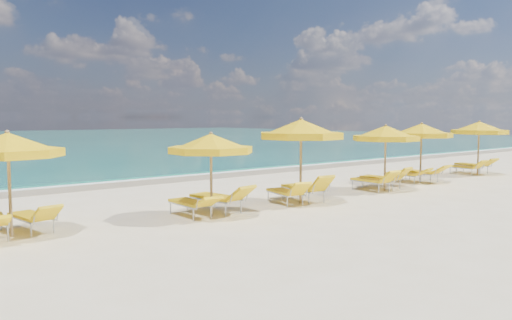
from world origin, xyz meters
TOP-DOWN VIEW (x-y plane):
  - ground_plane at (0.00, 0.00)m, footprint 120.00×120.00m
  - wet_sand_band at (0.00, 7.40)m, footprint 120.00×2.60m
  - foam_line at (0.00, 8.20)m, footprint 120.00×1.20m
  - whitecap_far at (8.00, 24.00)m, footprint 18.00×0.30m
  - umbrella_1 at (-7.84, 0.36)m, footprint 2.87×2.87m
  - umbrella_2 at (-3.20, -0.60)m, footprint 2.92×2.92m
  - umbrella_3 at (0.10, -0.54)m, footprint 3.21×3.21m
  - umbrella_4 at (4.30, -0.52)m, footprint 3.01×3.01m
  - umbrella_5 at (7.18, -0.11)m, footprint 2.67×2.67m
  - umbrella_6 at (11.69, -0.16)m, footprint 3.26×3.26m
  - lounger_1_right at (-7.34, 0.62)m, footprint 0.83×1.78m
  - lounger_2_left at (-3.57, -0.18)m, footprint 0.61×1.84m
  - lounger_2_right at (-2.67, -0.11)m, footprint 0.98×2.09m
  - lounger_3_left at (-0.32, -0.33)m, footprint 0.92×1.83m
  - lounger_3_right at (0.52, -0.28)m, footprint 0.86×1.99m
  - lounger_4_left at (3.84, -0.30)m, footprint 0.72×1.85m
  - lounger_4_right at (4.69, -0.11)m, footprint 0.86×1.91m
  - lounger_5_left at (6.71, 0.29)m, footprint 0.84×1.85m
  - lounger_5_right at (7.57, 0.11)m, footprint 0.75×2.00m
  - lounger_6_left at (11.30, 0.22)m, footprint 0.72×1.73m
  - lounger_6_right at (12.20, 0.34)m, footprint 0.86×2.00m

SIDE VIEW (x-z plane):
  - ground_plane at x=0.00m, z-range 0.00..0.00m
  - wet_sand_band at x=0.00m, z-range -0.01..0.01m
  - foam_line at x=0.00m, z-range -0.01..0.01m
  - whitecap_far at x=8.00m, z-range -0.03..0.03m
  - lounger_6_left at x=11.30m, z-range -0.17..0.59m
  - lounger_5_left at x=6.71m, z-range -0.13..0.55m
  - lounger_1_right at x=-7.34m, z-range -0.17..0.59m
  - lounger_2_left at x=-3.57m, z-range -0.13..0.56m
  - lounger_3_left at x=-0.32m, z-range -0.19..0.62m
  - lounger_4_left at x=3.84m, z-range -0.20..0.65m
  - lounger_4_right at x=4.69m, z-range -0.21..0.67m
  - lounger_6_right at x=12.20m, z-range -0.17..0.63m
  - lounger_5_right at x=7.57m, z-range -0.16..0.62m
  - lounger_2_right at x=-2.67m, z-range -0.19..0.68m
  - lounger_3_right at x=0.52m, z-range -0.22..0.72m
  - umbrella_2 at x=-3.20m, z-range 0.80..3.05m
  - umbrella_1 at x=-7.84m, z-range 0.83..3.19m
  - umbrella_4 at x=4.30m, z-range 0.84..3.23m
  - umbrella_5 at x=7.18m, z-range 0.86..3.29m
  - umbrella_6 at x=11.69m, z-range 0.88..3.37m
  - umbrella_3 at x=0.10m, z-range 0.93..3.56m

